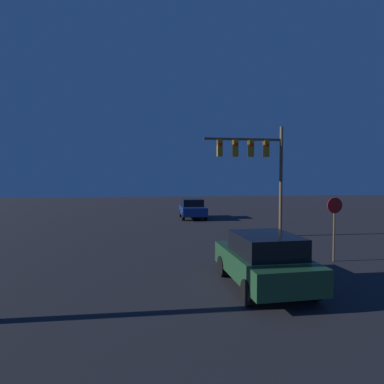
{
  "coord_description": "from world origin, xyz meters",
  "views": [
    {
      "loc": [
        -1.65,
        0.93,
        3.18
      ],
      "look_at": [
        0.0,
        13.21,
        2.69
      ],
      "focal_mm": 28.0,
      "sensor_mm": 36.0,
      "label": 1
    }
  ],
  "objects_px": {
    "car_far": "(193,208)",
    "traffic_signal_mast": "(257,160)",
    "car_near": "(264,260)",
    "stop_sign": "(334,218)"
  },
  "relations": [
    {
      "from": "car_far",
      "to": "traffic_signal_mast",
      "type": "distance_m",
      "value": 9.54
    },
    {
      "from": "car_near",
      "to": "traffic_signal_mast",
      "type": "bearing_deg",
      "value": 69.16
    },
    {
      "from": "car_near",
      "to": "stop_sign",
      "type": "bearing_deg",
      "value": 29.66
    },
    {
      "from": "traffic_signal_mast",
      "to": "stop_sign",
      "type": "bearing_deg",
      "value": -77.19
    },
    {
      "from": "car_near",
      "to": "stop_sign",
      "type": "relative_size",
      "value": 1.55
    },
    {
      "from": "car_near",
      "to": "stop_sign",
      "type": "xyz_separation_m",
      "value": [
        3.79,
        2.37,
        0.88
      ]
    },
    {
      "from": "traffic_signal_mast",
      "to": "stop_sign",
      "type": "xyz_separation_m",
      "value": [
        1.22,
        -5.35,
        -2.62
      ]
    },
    {
      "from": "car_near",
      "to": "traffic_signal_mast",
      "type": "relative_size",
      "value": 0.63
    },
    {
      "from": "car_near",
      "to": "stop_sign",
      "type": "height_order",
      "value": "stop_sign"
    },
    {
      "from": "stop_sign",
      "to": "traffic_signal_mast",
      "type": "bearing_deg",
      "value": 102.81
    }
  ]
}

